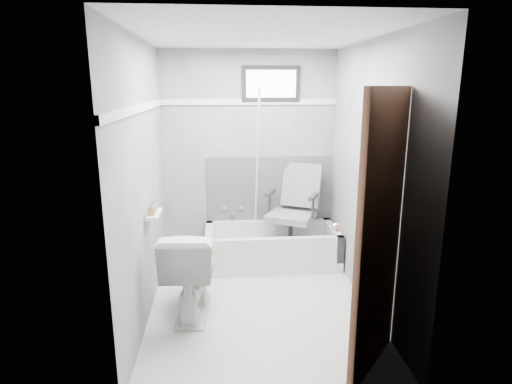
{
  "coord_description": "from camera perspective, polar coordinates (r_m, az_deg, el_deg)",
  "views": [
    {
      "loc": [
        -0.35,
        -3.65,
        2.0
      ],
      "look_at": [
        0.0,
        0.35,
        1.0
      ],
      "focal_mm": 30.0,
      "sensor_mm": 36.0,
      "label": 1
    }
  ],
  "objects": [
    {
      "name": "wall_front",
      "position": [
        2.5,
        3.26,
        -4.66
      ],
      "size": [
        2.0,
        0.02,
        2.4
      ],
      "primitive_type": "cube",
      "color": "slate",
      "rests_on": "floor"
    },
    {
      "name": "toilet",
      "position": [
        3.9,
        -8.68,
        -10.37
      ],
      "size": [
        0.51,
        0.85,
        0.8
      ],
      "primitive_type": "imported",
      "rotation": [
        0.0,
        0.0,
        3.07
      ],
      "color": "white",
      "rests_on": "floor"
    },
    {
      "name": "ceiling",
      "position": [
        3.69,
        0.5,
        20.22
      ],
      "size": [
        2.6,
        2.6,
        0.0
      ],
      "primitive_type": "plane",
      "rotation": [
        3.14,
        0.0,
        0.0
      ],
      "color": "silver",
      "rests_on": "floor"
    },
    {
      "name": "trim_left",
      "position": [
        3.71,
        -15.17,
        10.74
      ],
      "size": [
        0.02,
        2.6,
        0.06
      ],
      "primitive_type": "cube",
      "color": "white",
      "rests_on": "wall_left"
    },
    {
      "name": "shelf",
      "position": [
        3.88,
        -13.41,
        -2.87
      ],
      "size": [
        0.1,
        0.32,
        0.02
      ],
      "primitive_type": "cube",
      "color": "white",
      "rests_on": "wall_left"
    },
    {
      "name": "wall_back",
      "position": [
        5.02,
        -0.94,
        4.83
      ],
      "size": [
        2.0,
        0.02,
        2.4
      ],
      "primitive_type": "cube",
      "color": "slate",
      "rests_on": "floor"
    },
    {
      "name": "wall_left",
      "position": [
        3.79,
        -14.77,
        1.34
      ],
      "size": [
        0.02,
        2.6,
        2.4
      ],
      "primitive_type": "cube",
      "color": "slate",
      "rests_on": "floor"
    },
    {
      "name": "office_chair",
      "position": [
        4.89,
        4.67,
        -2.38
      ],
      "size": [
        0.78,
        0.78,
        1.01
      ],
      "primitive_type": null,
      "rotation": [
        0.0,
        0.0,
        -0.46
      ],
      "color": "slate",
      "rests_on": "bathtub"
    },
    {
      "name": "backerboard",
      "position": [
        5.12,
        1.88,
        0.42
      ],
      "size": [
        1.5,
        0.02,
        0.78
      ],
      "primitive_type": "cube",
      "color": "#4C4C4F",
      "rests_on": "wall_back"
    },
    {
      "name": "wall_right",
      "position": [
        3.97,
        14.99,
        1.88
      ],
      "size": [
        0.02,
        2.6,
        2.4
      ],
      "primitive_type": "cube",
      "color": "slate",
      "rests_on": "floor"
    },
    {
      "name": "bathtub",
      "position": [
        4.95,
        2.09,
        -7.22
      ],
      "size": [
        1.5,
        0.7,
        0.42
      ],
      "primitive_type": null,
      "color": "silver",
      "rests_on": "floor"
    },
    {
      "name": "door",
      "position": [
        2.89,
        22.91,
        -7.4
      ],
      "size": [
        0.78,
        0.78,
        2.0
      ],
      "primitive_type": null,
      "color": "brown",
      "rests_on": "floor"
    },
    {
      "name": "window",
      "position": [
        4.97,
        2.01,
        14.22
      ],
      "size": [
        0.66,
        0.04,
        0.4
      ],
      "primitive_type": null,
      "color": "black",
      "rests_on": "wall_back"
    },
    {
      "name": "floor",
      "position": [
        4.17,
        0.43,
        -14.63
      ],
      "size": [
        2.6,
        2.6,
        0.0
      ],
      "primitive_type": "plane",
      "color": "silver",
      "rests_on": "ground"
    },
    {
      "name": "soap_bottle_b",
      "position": [
        3.92,
        -13.48,
        -1.79
      ],
      "size": [
        0.09,
        0.09,
        0.09
      ],
      "primitive_type": "imported",
      "rotation": [
        0.0,
        0.0,
        0.78
      ],
      "color": "slate",
      "rests_on": "shelf"
    },
    {
      "name": "faucet",
      "position": [
        5.13,
        -3.11,
        -2.45
      ],
      "size": [
        0.26,
        0.1,
        0.16
      ],
      "primitive_type": null,
      "color": "silver",
      "rests_on": "wall_back"
    },
    {
      "name": "trim_back",
      "position": [
        4.95,
        -0.95,
        11.91
      ],
      "size": [
        2.0,
        0.02,
        0.06
      ],
      "primitive_type": "cube",
      "color": "white",
      "rests_on": "wall_back"
    },
    {
      "name": "soap_bottle_a",
      "position": [
        3.79,
        -13.79,
        -2.27
      ],
      "size": [
        0.06,
        0.06,
        0.12
      ],
      "primitive_type": "imported",
      "rotation": [
        0.0,
        0.0,
        -0.16
      ],
      "color": "#9B784D",
      "rests_on": "shelf"
    },
    {
      "name": "pole",
      "position": [
        4.82,
        0.12,
        2.63
      ],
      "size": [
        0.02,
        0.62,
        1.86
      ],
      "primitive_type": "cylinder",
      "rotation": [
        0.31,
        0.0,
        0.0
      ],
      "color": "silver",
      "rests_on": "bathtub"
    }
  ]
}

